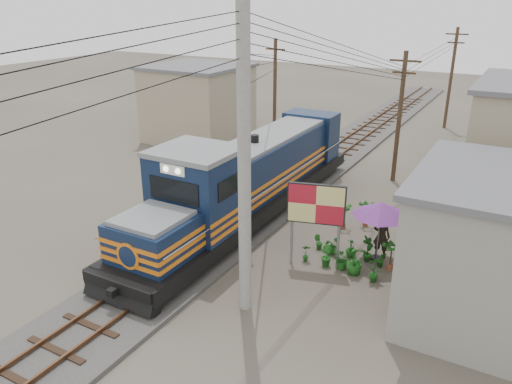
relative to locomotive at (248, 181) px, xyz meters
The scene contains 14 objects.
ground 5.99m from the locomotive, 90.00° to the right, with size 120.00×120.00×0.00m, color #473F35.
ballast 4.62m from the locomotive, 90.00° to the left, with size 3.60×70.00×0.16m, color #595651.
track 4.56m from the locomotive, 90.00° to the left, with size 1.15×70.00×0.12m.
locomotive is the anchor object (origin of this frame).
utility_pole_main 7.81m from the locomotive, 60.59° to the right, with size 0.40×0.40×10.00m.
wooden_pole_mid 9.62m from the locomotive, 61.51° to the left, with size 1.60×0.24×7.00m.
wooden_pole_far 22.90m from the locomotive, 77.85° to the left, with size 1.60×0.24×7.50m.
wooden_pole_left 13.40m from the locomotive, 112.14° to the left, with size 1.60×0.24×7.00m.
power_lines 6.40m from the locomotive, 92.91° to the left, with size 9.65×19.00×3.30m.
shophouse_left 14.37m from the locomotive, 134.19° to the left, with size 6.30×6.30×5.20m.
billboard 5.10m from the locomotive, 30.43° to the right, with size 2.09×0.68×3.29m.
market_umbrella 6.40m from the locomotive, ahead, with size 2.58×2.58×2.40m.
vendor 6.47m from the locomotive, ahead, with size 0.65×0.43×1.79m, color black.
plant_nursery 6.03m from the locomotive, 19.76° to the right, with size 3.28×1.94×1.07m.
Camera 1 is at (10.62, -12.48, 9.53)m, focal length 35.00 mm.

